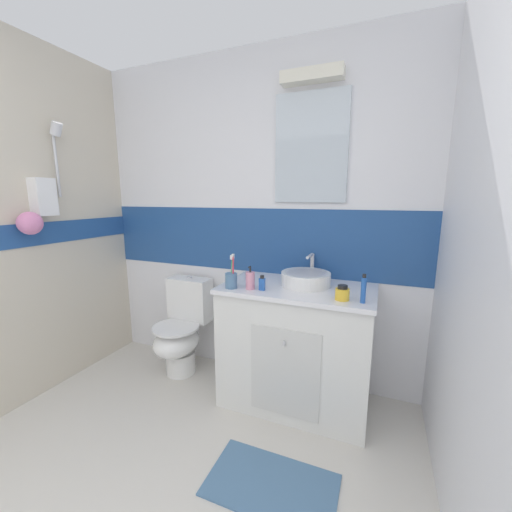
{
  "coord_description": "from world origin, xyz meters",
  "views": [
    {
      "loc": [
        0.96,
        0.16,
        1.44
      ],
      "look_at": [
        0.19,
        2.04,
        1.05
      ],
      "focal_mm": 21.85,
      "sensor_mm": 36.0,
      "label": 1
    }
  ],
  "objects_px": {
    "sink_basin": "(306,278)",
    "toothbrush_cup": "(231,279)",
    "hair_gel_jar": "(342,293)",
    "toothpaste_tube_upright": "(363,289)",
    "perfume_flask_small": "(262,283)",
    "toilet": "(182,330)",
    "soap_dispenser": "(250,280)"
  },
  "relations": [
    {
      "from": "sink_basin",
      "to": "toothbrush_cup",
      "type": "bearing_deg",
      "value": -150.4
    },
    {
      "from": "hair_gel_jar",
      "to": "toothpaste_tube_upright",
      "type": "xyz_separation_m",
      "value": [
        0.11,
        -0.01,
        0.04
      ]
    },
    {
      "from": "perfume_flask_small",
      "to": "sink_basin",
      "type": "bearing_deg",
      "value": 43.66
    },
    {
      "from": "hair_gel_jar",
      "to": "toothbrush_cup",
      "type": "bearing_deg",
      "value": -177.93
    },
    {
      "from": "sink_basin",
      "to": "toothbrush_cup",
      "type": "relative_size",
      "value": 1.65
    },
    {
      "from": "toilet",
      "to": "hair_gel_jar",
      "type": "relative_size",
      "value": 8.98
    },
    {
      "from": "sink_basin",
      "to": "soap_dispenser",
      "type": "height_order",
      "value": "sink_basin"
    },
    {
      "from": "toothbrush_cup",
      "to": "perfume_flask_small",
      "type": "distance_m",
      "value": 0.21
    },
    {
      "from": "toothbrush_cup",
      "to": "soap_dispenser",
      "type": "height_order",
      "value": "toothbrush_cup"
    },
    {
      "from": "soap_dispenser",
      "to": "hair_gel_jar",
      "type": "xyz_separation_m",
      "value": [
        0.58,
        0.0,
        -0.02
      ]
    },
    {
      "from": "soap_dispenser",
      "to": "toothpaste_tube_upright",
      "type": "distance_m",
      "value": 0.69
    },
    {
      "from": "sink_basin",
      "to": "perfume_flask_small",
      "type": "height_order",
      "value": "sink_basin"
    },
    {
      "from": "toilet",
      "to": "toothpaste_tube_upright",
      "type": "relative_size",
      "value": 4.69
    },
    {
      "from": "sink_basin",
      "to": "hair_gel_jar",
      "type": "bearing_deg",
      "value": -39.92
    },
    {
      "from": "sink_basin",
      "to": "soap_dispenser",
      "type": "relative_size",
      "value": 2.43
    },
    {
      "from": "sink_basin",
      "to": "toothbrush_cup",
      "type": "distance_m",
      "value": 0.5
    },
    {
      "from": "toothpaste_tube_upright",
      "to": "sink_basin",
      "type": "bearing_deg",
      "value": 148.37
    },
    {
      "from": "toilet",
      "to": "toothbrush_cup",
      "type": "bearing_deg",
      "value": -22.27
    },
    {
      "from": "hair_gel_jar",
      "to": "perfume_flask_small",
      "type": "relative_size",
      "value": 0.89
    },
    {
      "from": "soap_dispenser",
      "to": "toothpaste_tube_upright",
      "type": "relative_size",
      "value": 0.92
    },
    {
      "from": "sink_basin",
      "to": "toothpaste_tube_upright",
      "type": "bearing_deg",
      "value": -31.63
    },
    {
      "from": "hair_gel_jar",
      "to": "toothpaste_tube_upright",
      "type": "bearing_deg",
      "value": -5.87
    },
    {
      "from": "hair_gel_jar",
      "to": "sink_basin",
      "type": "bearing_deg",
      "value": 140.08
    },
    {
      "from": "soap_dispenser",
      "to": "sink_basin",
      "type": "bearing_deg",
      "value": 35.68
    },
    {
      "from": "toothpaste_tube_upright",
      "to": "perfume_flask_small",
      "type": "bearing_deg",
      "value": 178.74
    },
    {
      "from": "soap_dispenser",
      "to": "perfume_flask_small",
      "type": "relative_size",
      "value": 1.57
    },
    {
      "from": "sink_basin",
      "to": "hair_gel_jar",
      "type": "distance_m",
      "value": 0.35
    },
    {
      "from": "toilet",
      "to": "perfume_flask_small",
      "type": "xyz_separation_m",
      "value": [
        0.79,
        -0.21,
        0.53
      ]
    },
    {
      "from": "toothbrush_cup",
      "to": "toothpaste_tube_upright",
      "type": "height_order",
      "value": "toothbrush_cup"
    },
    {
      "from": "toothbrush_cup",
      "to": "hair_gel_jar",
      "type": "height_order",
      "value": "toothbrush_cup"
    },
    {
      "from": "toothpaste_tube_upright",
      "to": "hair_gel_jar",
      "type": "bearing_deg",
      "value": 174.13
    },
    {
      "from": "toilet",
      "to": "toothbrush_cup",
      "type": "height_order",
      "value": "toothbrush_cup"
    }
  ]
}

